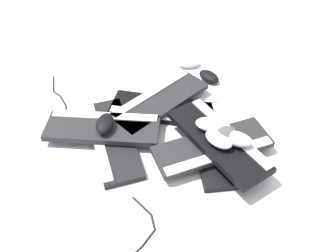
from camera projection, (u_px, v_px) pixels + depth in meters
ground_plane at (151, 132)px, 1.50m from camera, size 3.20×3.20×0.00m
keyboard_0 at (214, 142)px, 1.44m from camera, size 0.37×0.45×0.03m
keyboard_1 at (163, 110)px, 1.57m from camera, size 0.46×0.26×0.03m
keyboard_2 at (112, 139)px, 1.45m from camera, size 0.42×0.42×0.03m
keyboard_3 at (213, 148)px, 1.38m from camera, size 0.40×0.43×0.03m
keyboard_4 at (219, 140)px, 1.37m from camera, size 0.46×0.35×0.03m
keyboard_5 at (160, 101)px, 1.57m from camera, size 0.28×0.46×0.03m
keyboard_6 at (103, 128)px, 1.45m from camera, size 0.46×0.31×0.03m
mouse_0 at (219, 139)px, 1.32m from camera, size 0.12×0.10×0.04m
mouse_1 at (189, 63)px, 1.81m from camera, size 0.13×0.11×0.04m
mouse_2 at (209, 77)px, 1.73m from camera, size 0.13×0.10×0.04m
mouse_3 at (210, 124)px, 1.37m from camera, size 0.12×0.09×0.04m
mouse_4 at (238, 139)px, 1.32m from camera, size 0.11×0.07×0.04m
mouse_5 at (105, 123)px, 1.42m from camera, size 0.10×0.13×0.04m
mouse_6 at (224, 135)px, 1.33m from camera, size 0.10×0.12×0.04m
cable_0 at (64, 106)px, 1.60m from camera, size 0.38×0.28×0.01m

